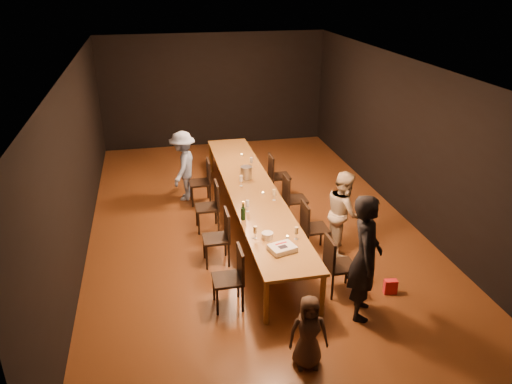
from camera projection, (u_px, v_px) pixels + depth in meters
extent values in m
plane|color=#4E2713|center=(252.00, 224.00, 9.56)|extent=(10.00, 10.00, 0.00)
cube|color=black|center=(214.00, 90.00, 13.42)|extent=(6.00, 0.04, 3.00)
cube|color=black|center=(364.00, 330.00, 4.49)|extent=(6.00, 0.04, 3.00)
cube|color=black|center=(77.00, 163.00, 8.38)|extent=(0.04, 10.00, 3.00)
cube|color=black|center=(405.00, 140.00, 9.53)|extent=(0.04, 10.00, 3.00)
cube|color=silver|center=(251.00, 66.00, 8.34)|extent=(6.00, 10.00, 0.04)
cube|color=brown|center=(252.00, 190.00, 9.27)|extent=(0.90, 6.00, 0.05)
cylinder|color=brown|center=(266.00, 302.00, 6.75)|extent=(0.08, 0.08, 0.70)
cylinder|color=brown|center=(323.00, 295.00, 6.91)|extent=(0.08, 0.08, 0.70)
cylinder|color=brown|center=(211.00, 158.00, 11.93)|extent=(0.08, 0.08, 0.70)
cylinder|color=brown|center=(244.00, 156.00, 12.09)|extent=(0.08, 0.08, 0.70)
imported|color=black|center=(365.00, 257.00, 6.74)|extent=(0.65, 0.78, 1.83)
imported|color=beige|center=(343.00, 212.00, 8.40)|extent=(0.67, 0.80, 1.46)
imported|color=#849ECC|center=(183.00, 166.00, 10.37)|extent=(0.84, 1.08, 1.47)
imported|color=#463427|center=(308.00, 332.00, 5.98)|extent=(0.52, 0.38, 0.99)
cube|color=red|center=(390.00, 287.00, 7.49)|extent=(0.21, 0.13, 0.23)
cube|color=#233B98|center=(358.00, 273.00, 7.77)|extent=(0.24, 0.17, 0.28)
cube|color=white|center=(282.00, 248.00, 7.20)|extent=(0.43, 0.37, 0.08)
cube|color=black|center=(283.00, 247.00, 7.15)|extent=(0.14, 0.12, 0.00)
cube|color=red|center=(281.00, 243.00, 7.24)|extent=(0.19, 0.08, 0.00)
cylinder|color=white|center=(267.00, 236.00, 7.52)|extent=(0.19, 0.19, 0.10)
cylinder|color=#AFAFB4|center=(246.00, 173.00, 9.67)|extent=(0.27, 0.27, 0.25)
cylinder|color=#B2B7B2|center=(287.00, 237.00, 7.55)|extent=(0.05, 0.05, 0.03)
cylinder|color=#B2B7B2|center=(263.00, 193.00, 9.04)|extent=(0.05, 0.05, 0.03)
cylinder|color=#B2B7B2|center=(242.00, 155.00, 10.91)|extent=(0.05, 0.05, 0.03)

